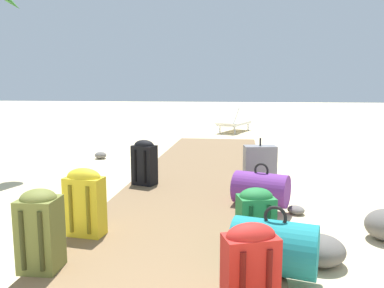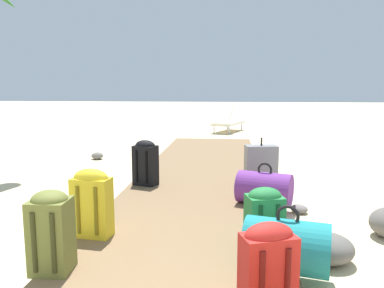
{
  "view_description": "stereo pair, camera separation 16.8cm",
  "coord_description": "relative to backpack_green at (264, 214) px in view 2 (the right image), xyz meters",
  "views": [
    {
      "loc": [
        0.59,
        -0.62,
        1.4
      ],
      "look_at": [
        -0.13,
        4.99,
        0.55
      ],
      "focal_mm": 36.34,
      "sensor_mm": 36.0,
      "label": 1
    },
    {
      "loc": [
        0.42,
        -0.64,
        1.4
      ],
      "look_at": [
        -0.13,
        4.99,
        0.55
      ],
      "focal_mm": 36.34,
      "sensor_mm": 36.0,
      "label": 2
    }
  ],
  "objects": [
    {
      "name": "rock_left_mid",
      "position": [
        -2.83,
        3.97,
        -0.27
      ],
      "size": [
        0.32,
        0.31,
        0.14
      ],
      "primitive_type": "ellipsoid",
      "rotation": [
        0.0,
        0.0,
        0.96
      ],
      "color": "slate",
      "rests_on": "ground"
    },
    {
      "name": "backpack_yellow",
      "position": [
        -1.49,
        0.02,
        0.06
      ],
      "size": [
        0.36,
        0.23,
        0.61
      ],
      "color": "gold",
      "rests_on": "boardwalk"
    },
    {
      "name": "backpack_black",
      "position": [
        -1.41,
        1.84,
        0.06
      ],
      "size": [
        0.35,
        0.29,
        0.61
      ],
      "color": "black",
      "rests_on": "boardwalk"
    },
    {
      "name": "duffel_bag_teal",
      "position": [
        0.11,
        -0.5,
        -0.06
      ],
      "size": [
        0.66,
        0.51,
        0.49
      ],
      "color": "#197A7F",
      "rests_on": "boardwalk"
    },
    {
      "name": "backpack_green",
      "position": [
        0.0,
        0.0,
        0.0
      ],
      "size": [
        0.34,
        0.3,
        0.48
      ],
      "color": "#237538",
      "rests_on": "boardwalk"
    },
    {
      "name": "duffel_bag_purple",
      "position": [
        0.1,
        1.11,
        -0.07
      ],
      "size": [
        0.68,
        0.54,
        0.48
      ],
      "color": "#6B2D84",
      "rests_on": "boardwalk"
    },
    {
      "name": "ground_plane",
      "position": [
        -0.72,
        1.1,
        -0.33
      ],
      "size": [
        60.0,
        60.0,
        0.0
      ],
      "primitive_type": "plane",
      "color": "beige"
    },
    {
      "name": "boardwalk",
      "position": [
        -0.72,
        2.01,
        -0.29
      ],
      "size": [
        1.84,
        9.08,
        0.08
      ],
      "primitive_type": "cube",
      "color": "brown",
      "rests_on": "ground"
    },
    {
      "name": "lounge_chair",
      "position": [
        -0.39,
        8.69,
        -0.01
      ],
      "size": [
        1.11,
        1.65,
        0.8
      ],
      "color": "white",
      "rests_on": "ground"
    },
    {
      "name": "rock_right_near",
      "position": [
        0.5,
        -0.14,
        -0.22
      ],
      "size": [
        0.54,
        0.54,
        0.23
      ],
      "primitive_type": "ellipsoid",
      "rotation": [
        0.0,
        0.0,
        1.11
      ],
      "color": "#5B5651",
      "rests_on": "ground"
    },
    {
      "name": "suitcase_grey",
      "position": [
        0.12,
        1.91,
        0.02
      ],
      "size": [
        0.44,
        0.28,
        0.65
      ],
      "color": "slate",
      "rests_on": "boardwalk"
    },
    {
      "name": "backpack_olive",
      "position": [
        -1.55,
        -0.65,
        0.06
      ],
      "size": [
        0.28,
        0.27,
        0.6
      ],
      "color": "olive",
      "rests_on": "boardwalk"
    },
    {
      "name": "backpack_red",
      "position": [
        -0.07,
        -1.01,
        0.03
      ],
      "size": [
        0.35,
        0.28,
        0.55
      ],
      "color": "red",
      "rests_on": "boardwalk"
    },
    {
      "name": "rock_right_mid",
      "position": [
        0.48,
        1.08,
        -0.29
      ],
      "size": [
        0.26,
        0.26,
        0.09
      ],
      "primitive_type": "ellipsoid",
      "rotation": [
        0.0,
        0.0,
        0.66
      ],
      "color": "slate",
      "rests_on": "ground"
    }
  ]
}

